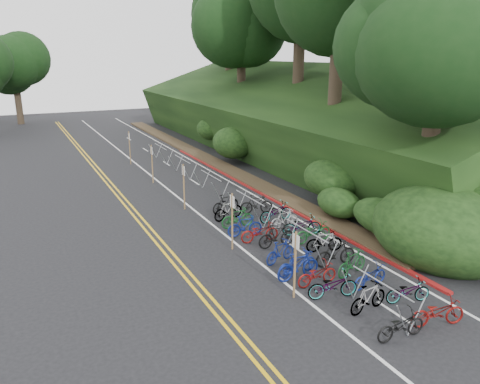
# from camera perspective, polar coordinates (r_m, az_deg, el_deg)

# --- Properties ---
(ground) EXTENTS (120.00, 120.00, 0.00)m
(ground) POSITION_cam_1_polar(r_m,az_deg,el_deg) (16.08, 4.97, -13.70)
(ground) COLOR black
(ground) RESTS_ON ground
(road_markings) EXTENTS (7.47, 80.00, 0.01)m
(road_markings) POSITION_cam_1_polar(r_m,az_deg,el_deg) (24.67, -5.97, -2.68)
(road_markings) COLOR gold
(road_markings) RESTS_ON ground
(red_curb) EXTENTS (0.25, 28.00, 0.10)m
(red_curb) POSITION_cam_1_polar(r_m,az_deg,el_deg) (28.31, 2.29, 0.03)
(red_curb) COLOR maroon
(red_curb) RESTS_ON ground
(embankment) EXTENTS (14.30, 48.14, 9.11)m
(embankment) POSITION_cam_1_polar(r_m,az_deg,el_deg) (37.34, 7.01, 7.91)
(embankment) COLOR black
(embankment) RESTS_ON ground
(tree_cluster) EXTENTS (32.19, 53.83, 17.92)m
(tree_cluster) POSITION_cam_1_polar(r_m,az_deg,el_deg) (38.05, 0.50, 21.22)
(tree_cluster) COLOR #2D2319
(tree_cluster) RESTS_ON ground
(bike_rack_front) EXTENTS (1.16, 2.67, 1.20)m
(bike_rack_front) POSITION_cam_1_polar(r_m,az_deg,el_deg) (15.70, 16.77, -11.61)
(bike_rack_front) COLOR #999CA2
(bike_rack_front) RESTS_ON ground
(bike_racks_rest) EXTENTS (1.14, 23.00, 1.17)m
(bike_racks_rest) POSITION_cam_1_polar(r_m,az_deg,el_deg) (27.83, -3.57, 1.44)
(bike_racks_rest) COLOR #999CA2
(bike_racks_rest) RESTS_ON ground
(signpost_near) EXTENTS (0.08, 0.40, 2.43)m
(signpost_near) POSITION_cam_1_polar(r_m,az_deg,el_deg) (16.01, 6.73, -8.29)
(signpost_near) COLOR brown
(signpost_near) RESTS_ON ground
(signposts_rest) EXTENTS (0.08, 18.40, 2.50)m
(signposts_rest) POSITION_cam_1_polar(r_m,az_deg,el_deg) (27.81, -8.96, 2.48)
(signposts_rest) COLOR brown
(signposts_rest) RESTS_ON ground
(bike_front) EXTENTS (0.54, 1.82, 1.09)m
(bike_front) POSITION_cam_1_polar(r_m,az_deg,el_deg) (17.63, 7.11, -8.91)
(bike_front) COLOR navy
(bike_front) RESTS_ON ground
(bike_valet) EXTENTS (3.40, 14.47, 1.07)m
(bike_valet) POSITION_cam_1_polar(r_m,az_deg,el_deg) (19.76, 7.44, -6.23)
(bike_valet) COLOR black
(bike_valet) RESTS_ON ground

